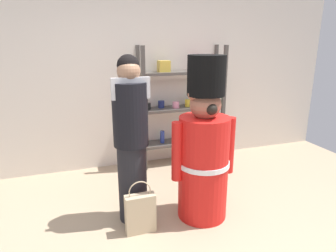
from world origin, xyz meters
name	(u,v)px	position (x,y,z in m)	size (l,w,h in m)	color
ground_plane	(192,252)	(0.00, 0.00, 0.00)	(6.40, 6.40, 0.00)	tan
back_wall	(134,77)	(0.00, 2.20, 1.30)	(6.40, 0.12, 2.60)	silver
merchandise_shelf	(182,105)	(0.65, 1.98, 0.89)	(1.27, 0.35, 1.74)	#4C4742
teddy_bear_guard	(204,151)	(0.33, 0.52, 0.73)	(0.69, 0.53, 1.68)	red
person_shopper	(131,139)	(-0.37, 0.69, 0.88)	(0.36, 0.34, 1.69)	black
shopping_bag	(140,213)	(-0.36, 0.43, 0.21)	(0.29, 0.11, 0.54)	#C1AD89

